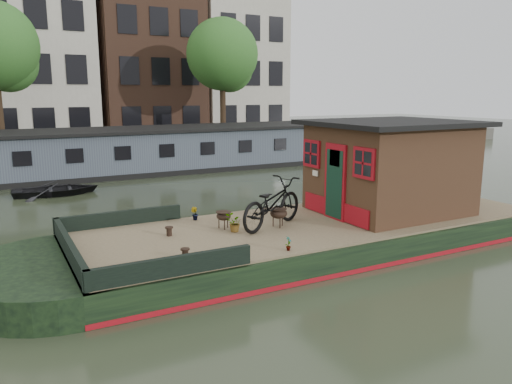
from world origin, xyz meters
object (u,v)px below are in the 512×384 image
cabin (389,166)px  brazier_rear (224,220)px  brazier_front (279,218)px  bicycle (272,203)px  dinghy (56,186)px

cabin → brazier_rear: size_ratio=9.76×
brazier_front → brazier_rear: (-1.21, 0.48, -0.02)m
bicycle → dinghy: size_ratio=0.71×
brazier_rear → dinghy: brazier_rear is taller
cabin → brazier_rear: 4.74m
brazier_front → dinghy: (-3.83, 10.03, -0.56)m
brazier_rear → cabin: bearing=-6.0°
bicycle → brazier_rear: size_ratio=5.35×
brazier_front → dinghy: size_ratio=0.15×
brazier_rear → dinghy: bearing=105.3°
dinghy → brazier_rear: bearing=-160.8°
brazier_front → cabin: bearing=-0.2°
brazier_front → brazier_rear: size_ratio=1.09×
cabin → bicycle: (-3.54, 0.08, -0.65)m
cabin → bicycle: size_ratio=1.82×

